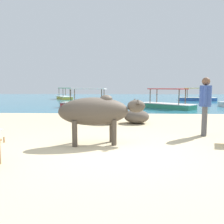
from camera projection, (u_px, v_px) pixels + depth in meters
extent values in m
cube|color=#CCB78E|center=(113.00, 151.00, 5.00)|extent=(18.00, 14.00, 0.04)
cube|color=teal|center=(120.00, 99.00, 26.86)|extent=(60.00, 36.00, 0.03)
cylinder|color=#4C4238|center=(112.00, 130.00, 5.77)|extent=(0.12, 0.12, 0.60)
cylinder|color=#4C4238|center=(114.00, 132.00, 5.44)|extent=(0.12, 0.12, 0.60)
cylinder|color=#4C4238|center=(75.00, 131.00, 5.64)|extent=(0.12, 0.12, 0.60)
cylinder|color=#4C4238|center=(75.00, 134.00, 5.31)|extent=(0.12, 0.12, 0.60)
ellipsoid|color=#4C4238|center=(94.00, 111.00, 5.49)|extent=(1.74, 0.91, 0.66)
ellipsoid|color=#4C4238|center=(136.00, 106.00, 5.63)|extent=(0.48, 0.34, 0.31)
cone|color=#4C4238|center=(135.00, 100.00, 5.76)|extent=(0.13, 0.13, 0.11)
cone|color=#4C4238|center=(138.00, 101.00, 5.46)|extent=(0.13, 0.13, 0.11)
ellipsoid|color=#4C4238|center=(106.00, 99.00, 5.50)|extent=(0.35, 0.32, 0.22)
cylinder|color=olive|center=(4.00, 140.00, 5.72)|extent=(0.04, 0.04, 0.14)
cylinder|color=#4C4C51|center=(204.00, 121.00, 6.44)|extent=(0.14, 0.14, 0.82)
cylinder|color=#4C4C51|center=(205.00, 121.00, 6.60)|extent=(0.14, 0.14, 0.82)
cylinder|color=#334C99|center=(205.00, 96.00, 6.45)|extent=(0.32, 0.32, 0.58)
cylinder|color=#334C99|center=(205.00, 95.00, 6.25)|extent=(0.09, 0.09, 0.52)
cylinder|color=#334C99|center=(206.00, 95.00, 6.63)|extent=(0.09, 0.09, 0.52)
sphere|color=brown|center=(206.00, 81.00, 6.40)|extent=(0.22, 0.22, 0.22)
ellipsoid|color=#6B5B4C|center=(86.00, 109.00, 10.66)|extent=(1.35, 1.39, 0.72)
ellipsoid|color=#6B5B4C|center=(108.00, 115.00, 8.81)|extent=(1.38, 1.41, 0.59)
ellipsoid|color=brown|center=(137.00, 116.00, 8.74)|extent=(1.25, 1.22, 0.51)
cube|color=#338E66|center=(167.00, 106.00, 15.22)|extent=(3.36, 3.29, 0.28)
cube|color=white|center=(167.00, 104.00, 15.20)|extent=(3.45, 3.38, 0.04)
cylinder|color=brown|center=(185.00, 97.00, 14.64)|extent=(0.06, 0.06, 0.95)
cylinder|color=brown|center=(179.00, 97.00, 14.11)|extent=(0.06, 0.06, 0.95)
cylinder|color=brown|center=(157.00, 96.00, 16.19)|extent=(0.06, 0.06, 0.95)
cylinder|color=brown|center=(150.00, 96.00, 15.66)|extent=(0.06, 0.06, 0.95)
cube|color=red|center=(167.00, 89.00, 15.10)|extent=(2.46, 2.42, 0.06)
cube|color=gold|center=(64.00, 98.00, 26.94)|extent=(2.60, 3.71, 0.28)
cube|color=white|center=(64.00, 96.00, 26.92)|extent=(2.68, 3.80, 0.04)
cylinder|color=brown|center=(70.00, 93.00, 26.05)|extent=(0.06, 0.06, 0.95)
cylinder|color=brown|center=(63.00, 93.00, 25.74)|extent=(0.06, 0.06, 0.95)
cylinder|color=brown|center=(65.00, 92.00, 28.01)|extent=(0.06, 0.06, 0.95)
cylinder|color=brown|center=(59.00, 92.00, 27.69)|extent=(0.06, 0.06, 0.95)
cube|color=#339356|center=(64.00, 88.00, 26.82)|extent=(1.97, 2.67, 0.06)
cube|color=#C63833|center=(88.00, 105.00, 16.16)|extent=(3.72, 1.59, 0.28)
cube|color=white|center=(88.00, 103.00, 16.15)|extent=(3.80, 1.66, 0.04)
cylinder|color=brown|center=(71.00, 96.00, 15.91)|extent=(0.06, 0.06, 0.95)
cylinder|color=brown|center=(75.00, 96.00, 16.67)|extent=(0.06, 0.06, 0.95)
cylinder|color=brown|center=(102.00, 96.00, 15.53)|extent=(0.06, 0.06, 0.95)
cylinder|color=brown|center=(104.00, 96.00, 16.28)|extent=(0.06, 0.06, 0.95)
cube|color=silver|center=(88.00, 89.00, 16.04)|extent=(2.63, 1.28, 0.06)
cube|color=#3866B7|center=(197.00, 99.00, 23.80)|extent=(3.68, 1.40, 0.28)
cube|color=white|center=(197.00, 98.00, 23.78)|extent=(3.76, 1.46, 0.04)
cylinder|color=brown|center=(187.00, 93.00, 23.49)|extent=(0.06, 0.06, 0.95)
cylinder|color=brown|center=(186.00, 93.00, 24.25)|extent=(0.06, 0.06, 0.95)
cylinder|color=brown|center=(210.00, 93.00, 23.22)|extent=(0.06, 0.06, 0.95)
cylinder|color=brown|center=(208.00, 93.00, 23.98)|extent=(0.06, 0.06, 0.95)
cube|color=#EFD14C|center=(198.00, 88.00, 23.68)|extent=(2.59, 1.14, 0.06)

